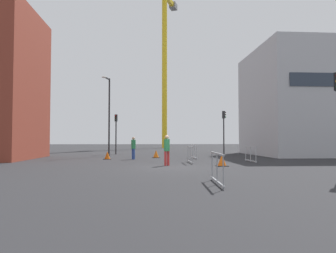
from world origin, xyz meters
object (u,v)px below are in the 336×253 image
construction_crane (164,45)px  pedestrian_walking (133,146)px  pedestrian_waiting (167,148)px  traffic_cone_orange (222,161)px  traffic_cone_by_barrier (156,154)px  traffic_light_median (224,126)px  traffic_light_corner (116,128)px  streetlamp_tall (109,110)px  traffic_cone_on_verge (107,156)px

construction_crane → pedestrian_walking: construction_crane is taller
pedestrian_waiting → traffic_cone_orange: 3.25m
pedestrian_walking → traffic_cone_by_barrier: bearing=48.2°
traffic_light_median → traffic_cone_orange: traffic_light_median is taller
construction_crane → traffic_light_corner: 27.94m
streetlamp_tall → pedestrian_waiting: bearing=-65.5°
traffic_light_median → traffic_light_corner: bearing=166.4°
construction_crane → traffic_cone_orange: bearing=-87.9°
pedestrian_waiting → traffic_cone_on_verge: 7.43m
traffic_light_median → pedestrian_walking: traffic_light_median is taller
traffic_light_corner → pedestrian_walking: (2.10, -7.93, -1.72)m
construction_crane → traffic_cone_orange: construction_crane is taller
pedestrian_walking → traffic_cone_orange: size_ratio=2.55×
traffic_cone_by_barrier → streetlamp_tall: bearing=151.5°
pedestrian_waiting → construction_crane: bearing=87.3°
streetlamp_tall → traffic_cone_by_barrier: 6.12m
traffic_cone_on_verge → pedestrian_walking: bearing=-6.6°
traffic_cone_on_verge → traffic_cone_by_barrier: size_ratio=0.94×
traffic_light_corner → traffic_cone_on_verge: size_ratio=6.73×
traffic_cone_orange → construction_crane: bearing=92.1°
traffic_light_median → pedestrian_waiting: 12.95m
traffic_light_corner → pedestrian_waiting: traffic_light_corner is taller
pedestrian_walking → traffic_cone_orange: bearing=-50.3°
pedestrian_walking → traffic_cone_by_barrier: 2.77m
traffic_light_median → traffic_cone_by_barrier: traffic_light_median is taller
traffic_light_median → construction_crane: bearing=99.9°
traffic_light_median → traffic_cone_by_barrier: 7.80m
streetlamp_tall → pedestrian_walking: streetlamp_tall is taller
construction_crane → pedestrian_waiting: size_ratio=15.69×
traffic_light_median → traffic_cone_by_barrier: size_ratio=6.59×
streetlamp_tall → pedestrian_walking: size_ratio=4.13×
pedestrian_walking → traffic_light_median: bearing=32.9°
traffic_light_median → pedestrian_walking: bearing=-147.1°
streetlamp_tall → traffic_cone_by_barrier: bearing=-28.5°
pedestrian_walking → traffic_cone_by_barrier: (1.78, 2.00, -0.69)m
traffic_cone_orange → traffic_light_median: bearing=75.7°
streetlamp_tall → traffic_cone_on_verge: size_ratio=11.74×
pedestrian_waiting → traffic_cone_by_barrier: bearing=93.0°
traffic_cone_orange → pedestrian_waiting: bearing=170.1°
streetlamp_tall → traffic_light_corner: (0.32, 3.65, -1.41)m
streetlamp_tall → pedestrian_waiting: size_ratio=3.97×
traffic_cone_by_barrier → construction_crane: bearing=85.7°
streetlamp_tall → traffic_light_median: size_ratio=1.67×
traffic_light_median → traffic_cone_by_barrier: (-6.55, -3.40, -2.52)m
streetlamp_tall → traffic_cone_on_verge: streetlamp_tall is taller
traffic_light_median → pedestrian_walking: (-8.34, -5.40, -1.83)m
traffic_light_corner → construction_crane: bearing=75.0°
traffic_cone_by_barrier → traffic_cone_on_verge: bearing=-155.0°
traffic_cone_orange → streetlamp_tall: bearing=125.9°
streetlamp_tall → traffic_light_median: 10.90m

